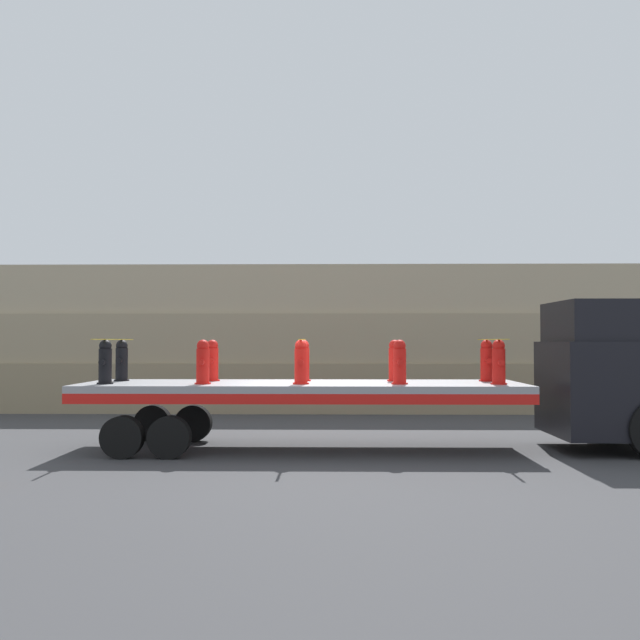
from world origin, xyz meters
TOP-DOWN VIEW (x-y plane):
  - ground_plane at (0.00, 0.00)m, footprint 120.00×120.00m
  - rock_cliff at (0.00, 8.83)m, footprint 60.00×3.30m
  - truck_cab at (6.47, 0.00)m, footprint 2.47×2.61m
  - flatbed_trailer at (-0.54, 0.00)m, footprint 9.13×2.66m
  - fire_hydrant_black_near_0 at (-3.97, -0.56)m, footprint 0.33×0.51m
  - fire_hydrant_black_far_0 at (-3.97, 0.56)m, footprint 0.33×0.51m
  - fire_hydrant_red_near_1 at (-1.98, -0.56)m, footprint 0.33×0.51m
  - fire_hydrant_red_far_1 at (-1.98, 0.56)m, footprint 0.33×0.51m
  - fire_hydrant_red_near_2 at (0.00, -0.56)m, footprint 0.33×0.51m
  - fire_hydrant_red_far_2 at (0.00, 0.56)m, footprint 0.33×0.51m
  - fire_hydrant_red_near_3 at (1.98, -0.56)m, footprint 0.33×0.51m
  - fire_hydrant_red_far_3 at (1.98, 0.56)m, footprint 0.33×0.51m
  - fire_hydrant_red_near_4 at (3.97, -0.56)m, footprint 0.33×0.51m
  - fire_hydrant_red_far_4 at (3.97, 0.56)m, footprint 0.33×0.51m
  - cargo_strap_rear at (-3.97, 0.00)m, footprint 0.05×2.76m
  - cargo_strap_middle at (0.00, 0.00)m, footprint 0.05×2.76m
  - cargo_strap_front at (3.97, 0.00)m, footprint 0.05×2.76m

SIDE VIEW (x-z plane):
  - ground_plane at x=0.00m, z-range 0.00..0.00m
  - flatbed_trailer at x=-0.54m, z-range 0.45..1.85m
  - truck_cab at x=6.47m, z-range 0.01..3.10m
  - fire_hydrant_black_near_0 at x=-3.97m, z-range 1.38..2.28m
  - fire_hydrant_black_far_0 at x=-3.97m, z-range 1.38..2.28m
  - fire_hydrant_red_near_1 at x=-1.98m, z-range 1.38..2.28m
  - fire_hydrant_red_far_1 at x=-1.98m, z-range 1.38..2.28m
  - fire_hydrant_red_near_2 at x=0.00m, z-range 1.38..2.28m
  - fire_hydrant_red_far_2 at x=0.00m, z-range 1.38..2.28m
  - fire_hydrant_red_near_3 at x=1.98m, z-range 1.38..2.28m
  - fire_hydrant_red_far_3 at x=1.98m, z-range 1.38..2.28m
  - fire_hydrant_red_near_4 at x=3.97m, z-range 1.38..2.28m
  - fire_hydrant_red_far_4 at x=3.97m, z-range 1.38..2.28m
  - cargo_strap_rear at x=-3.97m, z-range 2.29..2.31m
  - cargo_strap_middle at x=0.00m, z-range 2.29..2.31m
  - cargo_strap_front at x=3.97m, z-range 2.29..2.31m
  - rock_cliff at x=0.00m, z-range 0.00..4.70m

